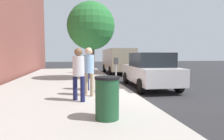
% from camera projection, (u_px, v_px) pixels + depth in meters
% --- Properties ---
extents(ground_plane, '(80.00, 80.00, 0.00)m').
position_uv_depth(ground_plane, '(131.00, 94.00, 8.11)').
color(ground_plane, '#2B2B2D').
rests_on(ground_plane, ground).
extents(sidewalk_slab, '(28.00, 6.00, 0.15)m').
position_uv_depth(sidewalk_slab, '(59.00, 95.00, 7.54)').
color(sidewalk_slab, '#A8A59E').
rests_on(sidewalk_slab, ground_plane).
extents(parking_meter, '(0.36, 0.12, 1.41)m').
position_uv_depth(parking_meter, '(116.00, 67.00, 7.56)').
color(parking_meter, gray).
rests_on(parking_meter, sidewalk_slab).
extents(pedestrian_at_meter, '(0.48, 0.39, 1.79)m').
position_uv_depth(pedestrian_at_meter, '(89.00, 67.00, 7.05)').
color(pedestrian_at_meter, tan).
rests_on(pedestrian_at_meter, sidewalk_slab).
extents(pedestrian_bystander, '(0.44, 0.39, 1.74)m').
position_uv_depth(pedestrian_bystander, '(79.00, 70.00, 6.19)').
color(pedestrian_bystander, '#191E4C').
rests_on(pedestrian_bystander, sidewalk_slab).
extents(parking_officer, '(0.45, 0.39, 1.77)m').
position_uv_depth(parking_officer, '(90.00, 66.00, 8.20)').
color(parking_officer, '#191E4C').
rests_on(parking_officer, sidewalk_slab).
extents(parked_sedan_near, '(4.47, 2.10, 1.77)m').
position_uv_depth(parked_sedan_near, '(150.00, 70.00, 9.56)').
color(parked_sedan_near, silver).
rests_on(parked_sedan_near, ground_plane).
extents(parked_van_far, '(5.20, 2.13, 2.18)m').
position_uv_depth(parked_van_far, '(118.00, 60.00, 16.87)').
color(parked_van_far, gray).
rests_on(parked_van_far, ground_plane).
extents(street_tree, '(2.99, 2.99, 4.83)m').
position_uv_depth(street_tree, '(91.00, 26.00, 11.91)').
color(street_tree, brown).
rests_on(street_tree, sidewalk_slab).
extents(traffic_signal, '(0.24, 0.44, 3.60)m').
position_uv_depth(traffic_signal, '(95.00, 44.00, 15.51)').
color(traffic_signal, black).
rests_on(traffic_signal, sidewalk_slab).
extents(trash_bin, '(0.59, 0.59, 1.01)m').
position_uv_depth(trash_bin, '(107.00, 98.00, 4.47)').
color(trash_bin, '#1E4C2D').
rests_on(trash_bin, sidewalk_slab).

